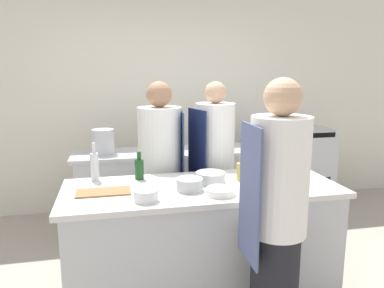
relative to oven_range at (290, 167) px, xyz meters
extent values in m
cube|color=silver|center=(-1.61, 0.41, 0.89)|extent=(8.00, 0.06, 2.80)
cube|color=#B7BABC|center=(-1.61, -1.72, -0.08)|extent=(1.97, 0.76, 0.87)
cube|color=silver|center=(-1.61, -1.72, 0.37)|extent=(2.05, 0.79, 0.04)
cube|color=#B7BABC|center=(-1.58, -0.45, -0.08)|extent=(2.08, 0.53, 0.87)
cube|color=#B7BABC|center=(-1.58, -0.45, 0.37)|extent=(2.17, 0.55, 0.04)
cube|color=#B7BABC|center=(0.00, 0.00, 0.00)|extent=(0.91, 0.71, 1.03)
cube|color=black|center=(0.00, -0.35, -0.23)|extent=(0.73, 0.01, 0.36)
cube|color=black|center=(0.00, -0.35, 0.48)|extent=(0.78, 0.01, 0.06)
cylinder|color=white|center=(-1.30, -2.36, 0.63)|extent=(0.35, 0.35, 0.71)
cube|color=#4C567F|center=(-1.48, -2.36, 0.53)|extent=(0.02, 0.33, 0.82)
sphere|color=tan|center=(-1.30, -2.36, 1.09)|extent=(0.22, 0.22, 0.22)
cylinder|color=black|center=(-1.83, -1.04, -0.13)|extent=(0.34, 0.34, 0.76)
cylinder|color=silver|center=(-1.83, -1.04, 0.58)|extent=(0.39, 0.39, 0.67)
cube|color=navy|center=(-1.63, -1.07, 0.49)|extent=(0.06, 0.37, 0.79)
sphere|color=#9E7051|center=(-1.83, -1.04, 1.03)|extent=(0.23, 0.23, 0.23)
cylinder|color=black|center=(-1.32, -1.04, -0.13)|extent=(0.31, 0.31, 0.76)
cylinder|color=white|center=(-1.32, -1.04, 0.60)|extent=(0.36, 0.36, 0.70)
cube|color=#19234C|center=(-1.50, -1.08, 0.50)|extent=(0.09, 0.34, 0.80)
sphere|color=tan|center=(-1.32, -1.04, 1.04)|extent=(0.20, 0.20, 0.20)
cylinder|color=#2D5175|center=(-0.83, -1.49, 0.48)|extent=(0.07, 0.07, 0.17)
cylinder|color=#2D5175|center=(-0.83, -1.49, 0.59)|extent=(0.03, 0.03, 0.06)
cylinder|color=#19471E|center=(-2.05, -1.45, 0.47)|extent=(0.07, 0.07, 0.16)
cylinder|color=#19471E|center=(-2.05, -1.45, 0.58)|extent=(0.03, 0.03, 0.06)
cylinder|color=#B2A84C|center=(-1.27, -1.65, 0.46)|extent=(0.08, 0.08, 0.14)
cylinder|color=#B2A84C|center=(-1.27, -1.65, 0.56)|extent=(0.03, 0.03, 0.05)
cylinder|color=silver|center=(-2.39, -1.41, 0.50)|extent=(0.06, 0.06, 0.22)
cylinder|color=silver|center=(-2.39, -1.41, 0.65)|extent=(0.03, 0.03, 0.08)
cylinder|color=white|center=(-2.05, -1.96, 0.43)|extent=(0.16, 0.16, 0.08)
cylinder|color=#B7BABC|center=(-1.72, -1.81, 0.44)|extent=(0.19, 0.19, 0.09)
cylinder|color=white|center=(-1.53, -1.95, 0.42)|extent=(0.20, 0.20, 0.05)
cylinder|color=#B7BABC|center=(-1.53, -1.67, 0.44)|extent=(0.22, 0.22, 0.09)
cube|color=olive|center=(-2.32, -1.73, 0.40)|extent=(0.38, 0.19, 0.01)
cylinder|color=#B7BABC|center=(-2.34, -0.46, 0.52)|extent=(0.23, 0.23, 0.26)
camera|label=1|loc=(-2.25, -4.32, 1.24)|focal=35.00mm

